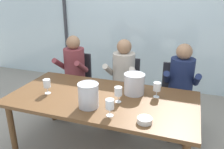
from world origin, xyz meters
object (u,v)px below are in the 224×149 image
object	(u,v)px
wine_glass_near_bucket	(157,87)
chair_near_curtain	(77,76)
person_maroon_top	(72,70)
person_beige_jumper	(122,76)
ice_bucket_secondary	(88,95)
chair_left_of_center	(124,83)
ice_bucket_primary	(134,84)
person_navy_polo	(181,83)
tasting_bowl	(145,120)
chair_center	(176,90)
dining_table	(102,103)
wine_glass_center_pour	(47,84)
wine_glass_by_right_taster	(110,105)
wine_glass_by_left_taster	(118,92)

from	to	relation	value
wine_glass_near_bucket	chair_near_curtain	bearing A→B (deg)	151.90
person_maroon_top	person_beige_jumper	world-z (taller)	same
chair_near_curtain	ice_bucket_secondary	size ratio (longest dim) A/B	3.43
chair_left_of_center	ice_bucket_primary	xyz separation A→B (m)	(0.32, -0.72, 0.33)
person_navy_polo	chair_near_curtain	bearing A→B (deg)	171.05
person_navy_polo	tasting_bowl	xyz separation A→B (m)	(-0.25, -1.15, 0.05)
chair_center	ice_bucket_primary	distance (m)	0.89
dining_table	ice_bucket_secondary	size ratio (longest dim) A/B	8.10
wine_glass_center_pour	wine_glass_by_right_taster	distance (m)	0.89
person_beige_jumper	tasting_bowl	xyz separation A→B (m)	(0.57, -1.15, 0.05)
ice_bucket_secondary	chair_center	bearing A→B (deg)	55.45
wine_glass_by_left_taster	wine_glass_near_bucket	bearing A→B (deg)	34.93
person_maroon_top	chair_left_of_center	bearing A→B (deg)	11.49
chair_near_curtain	person_beige_jumper	world-z (taller)	person_beige_jumper
chair_left_of_center	person_navy_polo	distance (m)	0.85
wine_glass_center_pour	person_beige_jumper	bearing A→B (deg)	54.92
person_maroon_top	person_navy_polo	bearing A→B (deg)	1.53
dining_table	wine_glass_by_left_taster	world-z (taller)	wine_glass_by_left_taster
person_maroon_top	wine_glass_near_bucket	distance (m)	1.51
chair_near_curtain	wine_glass_by_right_taster	world-z (taller)	wine_glass_by_right_taster
ice_bucket_secondary	wine_glass_by_left_taster	size ratio (longest dim) A/B	1.50
wine_glass_by_right_taster	dining_table	bearing A→B (deg)	122.43
wine_glass_near_bucket	chair_left_of_center	bearing A→B (deg)	128.96
tasting_bowl	wine_glass_by_right_taster	world-z (taller)	wine_glass_by_right_taster
person_navy_polo	ice_bucket_secondary	xyz separation A→B (m)	(-0.86, -1.04, 0.16)
person_navy_polo	wine_glass_center_pour	size ratio (longest dim) A/B	6.97
chair_left_of_center	chair_center	distance (m)	0.76
ice_bucket_secondary	wine_glass_by_right_taster	world-z (taller)	ice_bucket_secondary
chair_left_of_center	wine_glass_near_bucket	bearing A→B (deg)	-55.81
person_maroon_top	wine_glass_by_left_taster	distance (m)	1.33
dining_table	chair_near_curtain	world-z (taller)	chair_near_curtain
wine_glass_by_left_taster	dining_table	bearing A→B (deg)	167.22
wine_glass_by_left_taster	person_navy_polo	bearing A→B (deg)	54.14
wine_glass_center_pour	wine_glass_near_bucket	bearing A→B (deg)	14.89
person_beige_jumper	ice_bucket_primary	bearing A→B (deg)	-60.08
chair_center	wine_glass_by_right_taster	world-z (taller)	wine_glass_by_right_taster
ice_bucket_secondary	wine_glass_center_pour	bearing A→B (deg)	166.75
dining_table	chair_left_of_center	world-z (taller)	chair_left_of_center
dining_table	wine_glass_near_bucket	world-z (taller)	wine_glass_near_bucket
chair_near_curtain	wine_glass_by_left_taster	xyz separation A→B (m)	(1.04, -1.01, 0.32)
person_maroon_top	wine_glass_by_left_taster	xyz separation A→B (m)	(1.02, -0.84, 0.14)
person_maroon_top	wine_glass_by_right_taster	size ratio (longest dim) A/B	6.97
ice_bucket_primary	ice_bucket_secondary	xyz separation A→B (m)	(-0.36, -0.47, 0.01)
tasting_bowl	wine_glass_near_bucket	distance (m)	0.58
person_beige_jumper	person_maroon_top	bearing A→B (deg)	-179.10
wine_glass_center_pour	wine_glass_by_left_taster	bearing A→B (deg)	4.34
dining_table	person_navy_polo	world-z (taller)	person_navy_polo
ice_bucket_secondary	dining_table	bearing A→B (deg)	79.38
person_beige_jumper	ice_bucket_secondary	xyz separation A→B (m)	(-0.05, -1.04, 0.16)
person_navy_polo	wine_glass_by_right_taster	distance (m)	1.30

